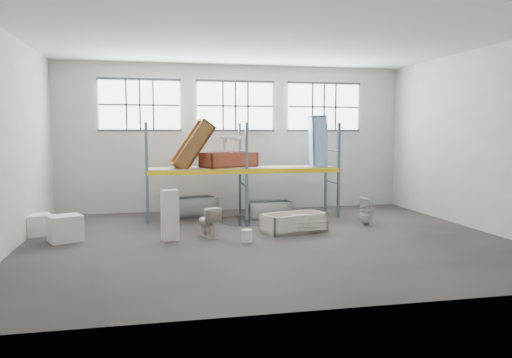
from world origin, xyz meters
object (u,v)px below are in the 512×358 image
object	(u,v)px
steel_tub_left	(191,207)
steel_tub_right	(269,209)
bathtub_beige	(294,222)
cistern_tall	(170,215)
toilet_white	(366,211)
blue_tub_upright	(318,142)
toilet_beige	(208,221)
bucket	(247,236)
rust_tub_flat	(229,160)
carton_near	(65,228)

from	to	relation	value
steel_tub_left	steel_tub_right	size ratio (longest dim) A/B	1.18
bathtub_beige	steel_tub_left	size ratio (longest dim) A/B	1.04
cistern_tall	toilet_white	size ratio (longest dim) A/B	1.53
cistern_tall	steel_tub_right	bearing A→B (deg)	29.62
steel_tub_right	blue_tub_upright	world-z (taller)	blue_tub_upright
toilet_beige	toilet_white	world-z (taller)	toilet_white
toilet_beige	bucket	world-z (taller)	toilet_beige
blue_tub_upright	bucket	distance (m)	5.32
steel_tub_right	rust_tub_flat	world-z (taller)	rust_tub_flat
rust_tub_flat	blue_tub_upright	xyz separation A→B (m)	(2.95, -0.07, 0.58)
toilet_beige	rust_tub_flat	bearing A→B (deg)	-127.71
toilet_beige	steel_tub_left	world-z (taller)	toilet_beige
blue_tub_upright	bucket	xyz separation A→B (m)	(-3.09, -3.70, -2.24)
steel_tub_left	blue_tub_upright	size ratio (longest dim) A/B	0.97
bathtub_beige	toilet_beige	distance (m)	2.37
carton_near	blue_tub_upright	bearing A→B (deg)	19.72
toilet_white	carton_near	bearing A→B (deg)	-62.82
bathtub_beige	toilet_white	distance (m)	2.39
cistern_tall	carton_near	world-z (taller)	cistern_tall
steel_tub_left	carton_near	xyz separation A→B (m)	(-3.36, -3.11, 0.02)
toilet_white	bucket	world-z (taller)	toilet_white
cistern_tall	blue_tub_upright	world-z (taller)	blue_tub_upright
rust_tub_flat	steel_tub_left	bearing A→B (deg)	163.58
carton_near	rust_tub_flat	bearing A→B (deg)	31.23
blue_tub_upright	toilet_white	bearing A→B (deg)	-71.56
toilet_white	bathtub_beige	bearing A→B (deg)	-54.03
bucket	cistern_tall	bearing A→B (deg)	162.97
toilet_beige	toilet_white	bearing A→B (deg)	168.89
toilet_beige	cistern_tall	distance (m)	1.05
steel_tub_right	rust_tub_flat	distance (m)	2.03
toilet_beige	steel_tub_right	size ratio (longest dim) A/B	0.57
bucket	carton_near	distance (m)	4.53
toilet_white	steel_tub_right	world-z (taller)	toilet_white
cistern_tall	blue_tub_upright	xyz separation A→B (m)	(4.94, 3.13, 1.76)
steel_tub_right	bucket	bearing A→B (deg)	-112.01
steel_tub_right	blue_tub_upright	bearing A→B (deg)	11.93
cistern_tall	bucket	world-z (taller)	cistern_tall
toilet_white	bucket	distance (m)	4.11
steel_tub_left	bucket	distance (m)	4.26
toilet_white	carton_near	world-z (taller)	toilet_white
bathtub_beige	cistern_tall	world-z (taller)	cistern_tall
bucket	toilet_beige	bearing A→B (deg)	136.04
toilet_white	toilet_beige	bearing A→B (deg)	-58.29
toilet_white	steel_tub_left	bearing A→B (deg)	-94.47
toilet_beige	blue_tub_upright	size ratio (longest dim) A/B	0.47
bucket	bathtub_beige	bearing A→B (deg)	33.17
rust_tub_flat	blue_tub_upright	distance (m)	3.01
blue_tub_upright	carton_near	size ratio (longest dim) A/B	2.23
bathtub_beige	carton_near	world-z (taller)	carton_near
cistern_tall	toilet_white	bearing A→B (deg)	-2.13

